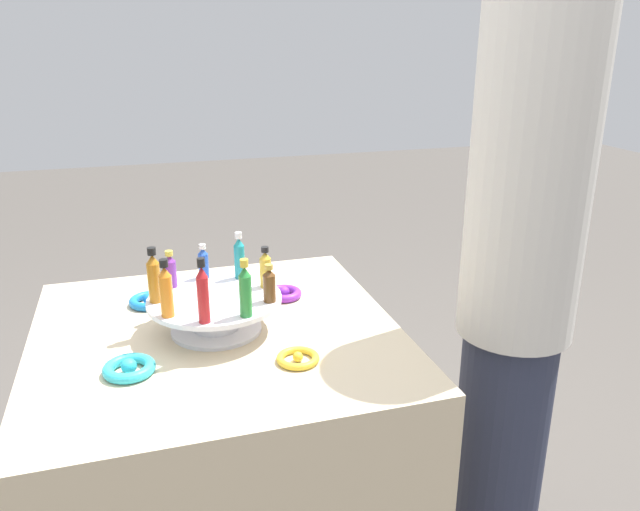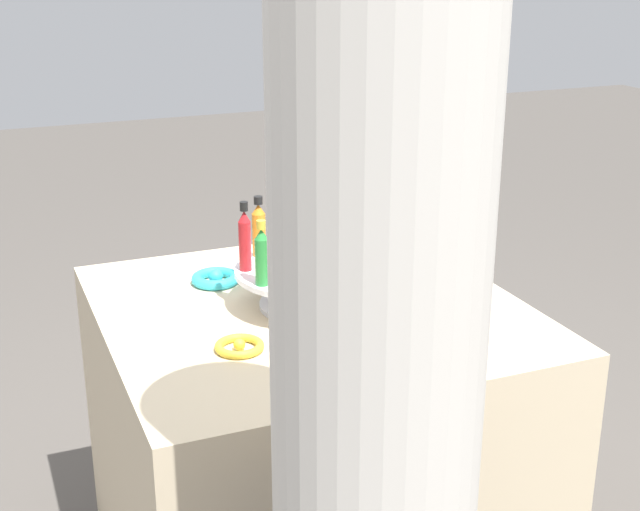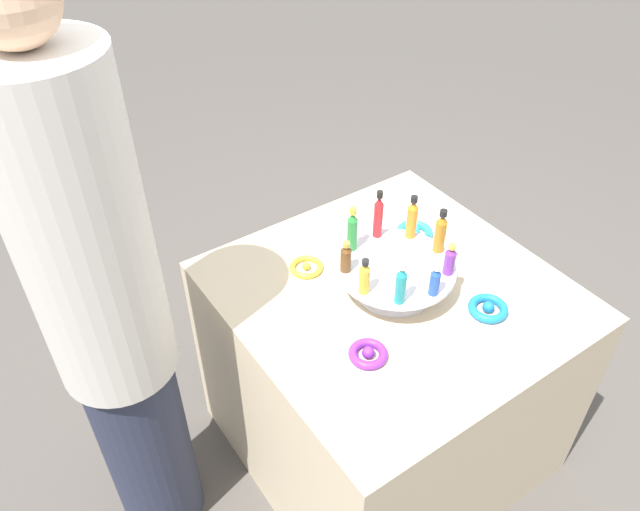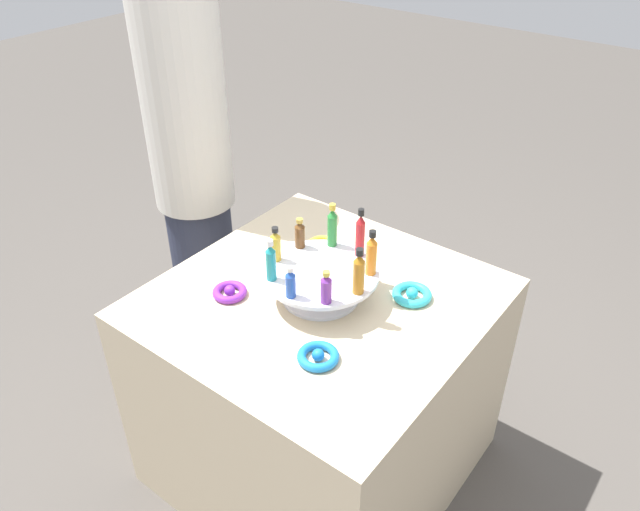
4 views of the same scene
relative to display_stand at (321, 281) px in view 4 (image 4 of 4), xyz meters
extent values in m
plane|color=#4C4742|center=(0.00, 0.00, -0.77)|extent=(12.00, 12.00, 0.00)
cube|color=beige|center=(0.00, 0.00, -0.41)|extent=(0.89, 0.89, 0.71)
cylinder|color=silver|center=(0.00, 0.00, -0.05)|extent=(0.22, 0.22, 0.01)
cylinder|color=silver|center=(0.00, 0.00, -0.01)|extent=(0.12, 0.12, 0.07)
cylinder|color=silver|center=(0.00, 0.00, 0.03)|extent=(0.33, 0.33, 0.01)
cylinder|color=orange|center=(-0.12, -0.08, 0.08)|extent=(0.03, 0.03, 0.10)
cone|color=orange|center=(-0.12, -0.08, 0.14)|extent=(0.03, 0.03, 0.02)
cylinder|color=black|center=(-0.12, -0.08, 0.16)|extent=(0.02, 0.02, 0.02)
cylinder|color=#B21E23|center=(-0.04, -0.13, 0.09)|extent=(0.03, 0.03, 0.11)
cone|color=#B21E23|center=(-0.04, -0.13, 0.15)|extent=(0.03, 0.03, 0.02)
cylinder|color=black|center=(-0.04, -0.13, 0.18)|extent=(0.02, 0.02, 0.02)
cylinder|color=#288438|center=(0.05, -0.13, 0.08)|extent=(0.03, 0.03, 0.10)
cone|color=#288438|center=(0.05, -0.13, 0.14)|extent=(0.03, 0.03, 0.02)
cylinder|color=gold|center=(0.05, -0.13, 0.16)|extent=(0.02, 0.02, 0.02)
cylinder|color=brown|center=(0.12, -0.06, 0.07)|extent=(0.03, 0.03, 0.07)
cone|color=brown|center=(0.12, -0.06, 0.11)|extent=(0.03, 0.03, 0.01)
cylinder|color=#B79338|center=(0.12, -0.06, 0.12)|extent=(0.02, 0.02, 0.01)
cylinder|color=gold|center=(0.13, 0.03, 0.07)|extent=(0.03, 0.03, 0.08)
cone|color=gold|center=(0.13, 0.03, 0.12)|extent=(0.03, 0.03, 0.02)
cylinder|color=black|center=(0.13, 0.03, 0.13)|extent=(0.02, 0.02, 0.01)
cylinder|color=teal|center=(0.08, 0.11, 0.08)|extent=(0.03, 0.03, 0.09)
cone|color=teal|center=(0.08, 0.11, 0.13)|extent=(0.03, 0.03, 0.02)
cylinder|color=silver|center=(0.08, 0.11, 0.15)|extent=(0.02, 0.02, 0.02)
cylinder|color=#234CAD|center=(-0.01, 0.14, 0.07)|extent=(0.03, 0.03, 0.07)
cone|color=#234CAD|center=(-0.01, 0.14, 0.11)|extent=(0.03, 0.03, 0.01)
cylinder|color=silver|center=(-0.01, 0.14, 0.12)|extent=(0.02, 0.02, 0.01)
cylinder|color=#702D93|center=(-0.10, 0.10, 0.07)|extent=(0.03, 0.03, 0.07)
cone|color=#702D93|center=(-0.10, 0.10, 0.11)|extent=(0.03, 0.03, 0.02)
cylinder|color=gold|center=(-0.10, 0.10, 0.12)|extent=(0.02, 0.02, 0.01)
cylinder|color=#AD6B19|center=(-0.14, 0.02, 0.08)|extent=(0.03, 0.03, 0.10)
cone|color=#AD6B19|center=(-0.14, 0.02, 0.14)|extent=(0.03, 0.03, 0.02)
cylinder|color=black|center=(-0.14, 0.02, 0.16)|extent=(0.02, 0.02, 0.02)
torus|color=gold|center=(0.15, -0.21, -0.05)|extent=(0.10, 0.10, 0.02)
sphere|color=gold|center=(0.15, -0.21, -0.04)|extent=(0.02, 0.02, 0.02)
torus|color=purple|center=(0.21, 0.15, -0.04)|extent=(0.10, 0.10, 0.02)
sphere|color=purple|center=(0.21, 0.15, -0.04)|extent=(0.03, 0.03, 0.03)
torus|color=blue|center=(-0.15, 0.21, -0.04)|extent=(0.11, 0.11, 0.02)
sphere|color=blue|center=(-0.15, 0.21, -0.04)|extent=(0.03, 0.03, 0.03)
torus|color=#2DB7CC|center=(-0.21, -0.15, -0.04)|extent=(0.11, 0.11, 0.02)
sphere|color=#2DB7CC|center=(-0.21, -0.15, -0.04)|extent=(0.03, 0.03, 0.03)
cylinder|color=#282D42|center=(0.72, -0.19, -0.42)|extent=(0.24, 0.24, 0.70)
cylinder|color=beige|center=(0.72, -0.19, 0.33)|extent=(0.28, 0.28, 0.80)
camera|label=1|loc=(-0.16, -1.41, 0.64)|focal=35.00mm
camera|label=2|loc=(1.67, -0.66, 0.70)|focal=50.00mm
camera|label=3|loc=(0.89, 0.93, 1.14)|focal=35.00mm
camera|label=4|loc=(-0.86, 1.12, 1.04)|focal=35.00mm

